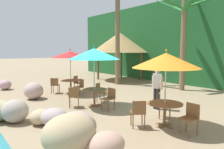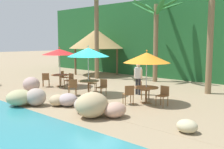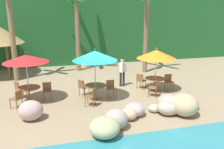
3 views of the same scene
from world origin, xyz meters
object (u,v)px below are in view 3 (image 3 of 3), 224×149
umbrella_red (26,59)px  palm_tree_third (147,18)px  umbrella_teal (95,56)px  chair_teal_left (92,96)px  palm_tree_nearest (10,13)px  dining_table_teal (96,88)px  chair_red_left (17,98)px  umbrella_orange (156,54)px  chair_red_inland (19,88)px  chair_orange_inland (141,80)px  dining_table_red (29,90)px  dining_table_orange (155,80)px  chair_teal_seaward (111,87)px  palm_tree_second (77,16)px  chair_orange_left (154,87)px  chair_orange_seaward (169,81)px  chair_red_seaward (47,90)px  chair_teal_inland (83,87)px  waiter_in_white (122,70)px

umbrella_red → palm_tree_third: palm_tree_third is taller
umbrella_red → palm_tree_third: bearing=27.6°
umbrella_red → umbrella_teal: size_ratio=0.95×
chair_teal_left → palm_tree_nearest: (-3.81, 5.42, 3.62)m
umbrella_teal → dining_table_teal: umbrella_teal is taller
umbrella_red → chair_red_left: (-0.45, -0.73, -1.63)m
dining_table_teal → umbrella_orange: 3.70m
umbrella_red → umbrella_orange: 6.54m
umbrella_teal → umbrella_orange: (3.38, 0.41, -0.16)m
dining_table_teal → umbrella_orange: bearing=6.8°
chair_red_inland → chair_orange_inland: size_ratio=1.00×
dining_table_red → dining_table_orange: bearing=-0.9°
chair_orange_inland → chair_teal_seaward: bearing=-156.7°
umbrella_teal → dining_table_orange: umbrella_teal is taller
chair_red_inland → chair_teal_left: size_ratio=1.00×
dining_table_teal → palm_tree_second: size_ratio=0.20×
chair_red_inland → chair_orange_left: bearing=-13.1°
chair_red_inland → palm_tree_third: bearing=22.1°
dining_table_orange → chair_orange_seaward: bearing=4.1°
chair_teal_left → palm_tree_nearest: bearing=125.2°
umbrella_red → dining_table_orange: bearing=-0.9°
chair_red_seaward → umbrella_red: bearing=-174.3°
chair_orange_left → chair_teal_left: bearing=-172.6°
dining_table_orange → chair_orange_left: (-0.39, -0.76, -0.10)m
umbrella_red → chair_teal_inland: size_ratio=2.81×
chair_red_left → chair_teal_inland: size_ratio=1.00×
chair_red_seaward → chair_teal_left: (1.98, -1.38, 0.00)m
chair_red_inland → dining_table_teal: 3.86m
chair_red_left → dining_table_teal: 3.62m
chair_red_seaward → palm_tree_second: palm_tree_second is taller
umbrella_red → chair_red_left: bearing=-121.9°
palm_tree_second → dining_table_teal: bearing=-90.0°
umbrella_red → dining_table_orange: umbrella_red is taller
umbrella_red → chair_orange_left: 6.42m
chair_red_inland → dining_table_orange: bearing=-6.4°
chair_teal_seaward → chair_orange_left: bearing=-13.9°
dining_table_orange → palm_tree_second: (-3.38, 5.85, 3.27)m
umbrella_teal → chair_teal_seaward: size_ratio=2.95×
chair_orange_seaward → waiter_in_white: (-2.31, 1.27, 0.47)m
palm_tree_second → palm_tree_third: bearing=-21.1°
chair_teal_inland → chair_orange_left: same height
dining_table_orange → palm_tree_third: 5.30m
chair_teal_inland → chair_orange_inland: bearing=6.0°
waiter_in_white → chair_teal_inland: bearing=-156.5°
chair_red_inland → chair_teal_inland: 3.18m
umbrella_red → chair_red_seaward: umbrella_red is taller
umbrella_orange → waiter_in_white: umbrella_orange is taller
dining_table_red → waiter_in_white: waiter_in_white is taller
chair_red_left → palm_tree_third: size_ratio=0.15×
palm_tree_nearest → waiter_in_white: (6.07, -2.89, -3.14)m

